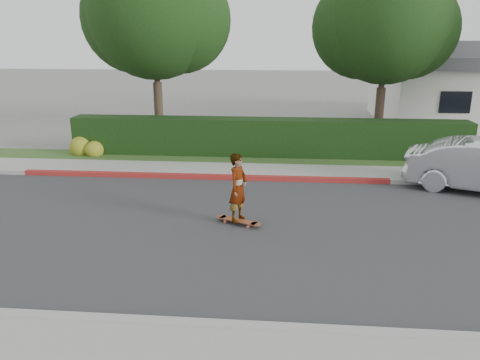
{
  "coord_description": "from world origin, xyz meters",
  "views": [
    {
      "loc": [
        -2.49,
        -10.38,
        4.39
      ],
      "look_at": [
        -3.47,
        0.79,
        1.0
      ],
      "focal_mm": 35.0,
      "sensor_mm": 36.0,
      "label": 1
    }
  ],
  "objects": [
    {
      "name": "ground",
      "position": [
        0.0,
        0.0,
        0.0
      ],
      "size": [
        120.0,
        120.0,
        0.0
      ],
      "primitive_type": "plane",
      "color": "slate",
      "rests_on": "ground"
    },
    {
      "name": "road",
      "position": [
        0.0,
        0.0,
        0.01
      ],
      "size": [
        60.0,
        8.0,
        0.01
      ],
      "primitive_type": "cube",
      "color": "#2D2D30",
      "rests_on": "ground"
    },
    {
      "name": "curb_near",
      "position": [
        0.0,
        -4.1,
        0.07
      ],
      "size": [
        60.0,
        0.2,
        0.15
      ],
      "primitive_type": "cube",
      "color": "#9E9E99",
      "rests_on": "ground"
    },
    {
      "name": "curb_far",
      "position": [
        0.0,
        4.1,
        0.07
      ],
      "size": [
        60.0,
        0.2,
        0.15
      ],
      "primitive_type": "cube",
      "color": "#9E9E99",
      "rests_on": "ground"
    },
    {
      "name": "curb_red_section",
      "position": [
        -5.0,
        4.1,
        0.08
      ],
      "size": [
        12.0,
        0.21,
        0.15
      ],
      "primitive_type": "cube",
      "color": "maroon",
      "rests_on": "ground"
    },
    {
      "name": "sidewalk_far",
      "position": [
        0.0,
        5.0,
        0.06
      ],
      "size": [
        60.0,
        1.6,
        0.12
      ],
      "primitive_type": "cube",
      "color": "gray",
      "rests_on": "ground"
    },
    {
      "name": "planting_strip",
      "position": [
        0.0,
        6.6,
        0.05
      ],
      "size": [
        60.0,
        1.6,
        0.1
      ],
      "primitive_type": "cube",
      "color": "#2D4C1E",
      "rests_on": "ground"
    },
    {
      "name": "hedge",
      "position": [
        -3.0,
        7.2,
        0.75
      ],
      "size": [
        15.0,
        1.0,
        1.5
      ],
      "primitive_type": "cube",
      "color": "black",
      "rests_on": "ground"
    },
    {
      "name": "flowering_shrub",
      "position": [
        -10.01,
        6.74,
        0.33
      ],
      "size": [
        1.4,
        1.0,
        0.9
      ],
      "color": "#2D4C19",
      "rests_on": "ground"
    },
    {
      "name": "tree_left",
      "position": [
        -7.51,
        8.69,
        5.26
      ],
      "size": [
        5.99,
        5.21,
        8.0
      ],
      "color": "#33261C",
      "rests_on": "ground"
    },
    {
      "name": "tree_center",
      "position": [
        1.49,
        9.19,
        4.9
      ],
      "size": [
        5.66,
        4.84,
        7.44
      ],
      "color": "#33261C",
      "rests_on": "ground"
    },
    {
      "name": "house",
      "position": [
        8.0,
        16.0,
        2.1
      ],
      "size": [
        10.6,
        8.6,
        4.3
      ],
      "color": "beige",
      "rests_on": "ground"
    },
    {
      "name": "skateboard",
      "position": [
        -3.47,
        0.29,
        0.11
      ],
      "size": [
        1.2,
        0.72,
        0.11
      ],
      "rotation": [
        0.0,
        0.0,
        -0.43
      ],
      "color": "#E8643F",
      "rests_on": "ground"
    },
    {
      "name": "skateboarder",
      "position": [
        -3.47,
        0.29,
        0.96
      ],
      "size": [
        0.62,
        0.72,
        1.68
      ],
      "primitive_type": "imported",
      "rotation": [
        0.0,
        0.0,
        1.14
      ],
      "color": "white",
      "rests_on": "skateboard"
    }
  ]
}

